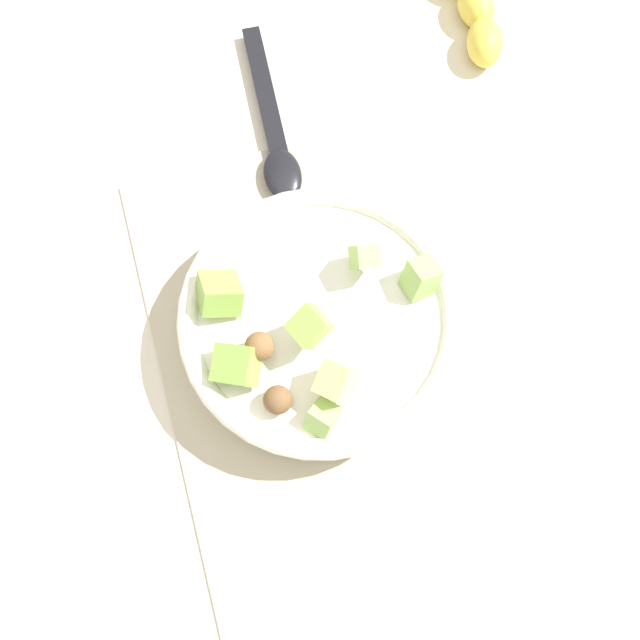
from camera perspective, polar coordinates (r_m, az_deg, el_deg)
ground_plane at (r=0.65m, az=1.17°, el=-2.34°), size 2.40×2.40×0.00m
placemat at (r=0.65m, az=1.18°, el=-2.27°), size 0.43×0.31×0.01m
salad_bowl at (r=0.62m, az=-0.08°, el=-0.25°), size 0.24×0.24×0.10m
serving_spoon at (r=0.73m, az=-3.50°, el=14.05°), size 0.20×0.04×0.01m
banana_whole at (r=0.83m, az=11.92°, el=23.08°), size 0.15×0.05×0.04m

